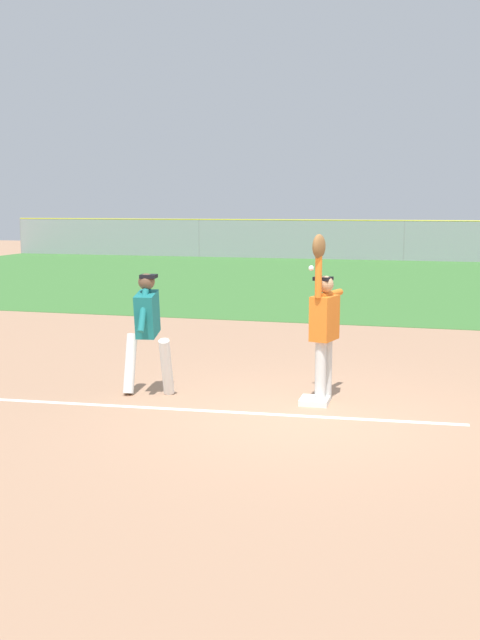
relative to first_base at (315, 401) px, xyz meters
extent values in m
plane|color=tan|center=(-0.04, -0.59, -0.04)|extent=(79.47, 79.47, 0.00)
cube|color=#3D7533|center=(-0.04, 16.51, -0.04)|extent=(40.83, 19.67, 0.01)
cube|color=white|center=(-4.00, -0.90, -0.04)|extent=(11.98, 0.93, 0.01)
cube|color=white|center=(0.00, 0.00, 0.00)|extent=(0.38, 0.38, 0.08)
cylinder|color=silver|center=(0.12, 0.26, 0.39)|extent=(0.18, 0.18, 0.85)
cylinder|color=silver|center=(0.06, 0.07, 0.39)|extent=(0.18, 0.18, 0.85)
cube|color=orange|center=(0.09, 0.17, 1.11)|extent=(0.37, 0.49, 0.60)
sphere|color=tan|center=(0.09, 0.17, 1.56)|extent=(0.28, 0.28, 0.23)
cube|color=black|center=(0.06, 0.17, 1.64)|extent=(0.26, 0.25, 0.05)
cylinder|color=orange|center=(0.03, -0.05, 1.72)|extent=(0.11, 0.11, 0.62)
cylinder|color=orange|center=(0.15, 0.38, 1.41)|extent=(0.25, 0.62, 0.09)
ellipsoid|color=brown|center=(0.03, -0.05, 2.08)|extent=(0.21, 0.31, 0.32)
cylinder|color=white|center=(-2.05, -0.17, 0.38)|extent=(0.21, 0.45, 0.85)
cylinder|color=white|center=(-2.63, -0.09, 0.38)|extent=(0.21, 0.45, 0.85)
cube|color=#197272|center=(-2.34, -0.13, 1.11)|extent=(0.33, 0.56, 0.66)
sphere|color=brown|center=(-2.34, -0.13, 1.56)|extent=(0.26, 0.26, 0.23)
cube|color=black|center=(-2.31, -0.12, 1.64)|extent=(0.25, 0.23, 0.05)
cylinder|color=#197272|center=(-2.37, 0.09, 1.19)|extent=(0.15, 0.41, 0.58)
cylinder|color=#197272|center=(-2.31, -0.35, 1.19)|extent=(0.15, 0.41, 0.58)
sphere|color=white|center=(-0.14, 0.40, 1.76)|extent=(0.07, 0.07, 0.07)
cube|color=#93999E|center=(-0.04, 26.35, 0.89)|extent=(40.83, 0.06, 1.87)
cylinder|color=yellow|center=(-0.04, 26.35, 1.86)|extent=(40.83, 0.06, 0.06)
cylinder|color=gray|center=(-20.46, 26.35, 0.89)|extent=(0.08, 0.08, 1.87)
cylinder|color=gray|center=(-10.25, 26.35, 0.89)|extent=(0.08, 0.08, 1.87)
cylinder|color=gray|center=(-0.04, 26.35, 0.89)|extent=(0.08, 0.08, 1.87)
cube|color=black|center=(-11.33, 29.05, 0.53)|extent=(4.51, 2.17, 0.55)
cube|color=#2D333D|center=(-11.33, 29.05, 1.01)|extent=(2.31, 1.88, 0.40)
cylinder|color=black|center=(-9.82, 29.90, 0.26)|extent=(0.61, 0.26, 0.60)
cylinder|color=black|center=(-9.94, 28.01, 0.26)|extent=(0.61, 0.26, 0.60)
cylinder|color=black|center=(-12.72, 30.09, 0.26)|extent=(0.61, 0.26, 0.60)
cylinder|color=black|center=(-12.84, 28.19, 0.26)|extent=(0.61, 0.26, 0.60)
cube|color=#B21E1E|center=(-6.06, 29.44, 0.53)|extent=(4.54, 2.25, 0.55)
cube|color=#2D333D|center=(-6.06, 29.44, 1.01)|extent=(2.33, 1.92, 0.40)
cylinder|color=black|center=(-4.69, 30.50, 0.26)|extent=(0.62, 0.27, 0.60)
cylinder|color=black|center=(-4.54, 28.61, 0.26)|extent=(0.62, 0.27, 0.60)
cylinder|color=black|center=(-7.58, 30.27, 0.26)|extent=(0.62, 0.27, 0.60)
cylinder|color=black|center=(-7.43, 28.37, 0.26)|extent=(0.62, 0.27, 0.60)
cube|color=tan|center=(-0.66, 28.75, 0.53)|extent=(4.55, 2.28, 0.55)
cube|color=#2D333D|center=(-0.66, 28.75, 1.01)|extent=(2.35, 1.94, 0.40)
cylinder|color=black|center=(0.87, 29.57, 0.26)|extent=(0.62, 0.27, 0.60)
cylinder|color=black|center=(0.70, 27.68, 0.26)|extent=(0.62, 0.27, 0.60)
cylinder|color=black|center=(-2.02, 29.83, 0.26)|extent=(0.62, 0.27, 0.60)
cylinder|color=black|center=(-2.19, 27.94, 0.26)|extent=(0.62, 0.27, 0.60)
cylinder|color=black|center=(2.71, 30.26, 0.26)|extent=(0.61, 0.25, 0.60)
cylinder|color=black|center=(2.63, 28.36, 0.26)|extent=(0.61, 0.25, 0.60)
camera|label=1|loc=(1.53, -9.59, 2.62)|focal=41.45mm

